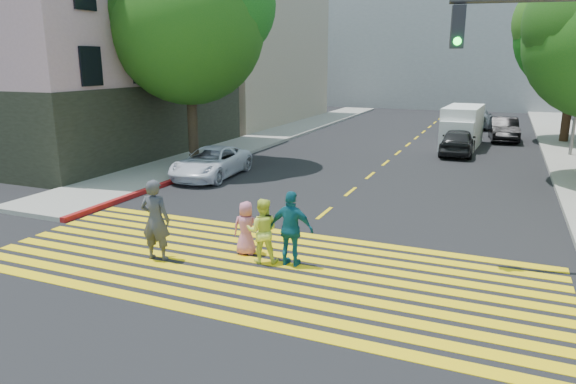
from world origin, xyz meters
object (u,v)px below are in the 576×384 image
Objects in this scene: pedestrian_woman at (262,231)px; pedestrian_extra at (292,229)px; silver_car at (477,118)px; dark_car_near at (458,142)px; pedestrian_man at (155,220)px; white_sedan at (211,162)px; white_van at (462,128)px; tree_left at (190,19)px; dark_car_parked at (504,129)px; pedestrian_child at (246,228)px.

pedestrian_extra is (0.72, 0.07, 0.12)m from pedestrian_woman.
pedestrian_extra is 0.37× the size of silver_car.
pedestrian_extra is 0.44× the size of dark_car_near.
pedestrian_extra is 17.14m from dark_car_near.
white_sedan is (-3.55, 8.44, -0.38)m from pedestrian_man.
white_van reaches higher than pedestrian_man.
white_sedan is (-6.71, 7.55, -0.28)m from pedestrian_extra.
tree_left is 2.36× the size of dark_car_near.
pedestrian_extra is 23.55m from dark_car_parked.
tree_left reaches higher than pedestrian_extra.
dark_car_parked is (2.12, 6.15, 0.02)m from dark_car_near.
dark_car_near is at bearing 34.88° from tree_left.
white_van is at bearing 43.55° from tree_left.
tree_left is at bearing 60.81° from silver_car.
dark_car_parked is at bearing 46.55° from tree_left.
pedestrian_child is at bearing 77.55° from dark_car_near.
white_van is (10.82, 10.29, -5.39)m from tree_left.
pedestrian_child is at bearing -47.27° from pedestrian_woman.
dark_car_parked reaches higher than white_sedan.
silver_car is at bearing 91.33° from white_van.
pedestrian_man is at bearing 14.25° from pedestrian_extra.
silver_car is at bearing -115.32° from pedestrian_woman.
dark_car_near is 12.17m from silver_car.
white_van reaches higher than white_sedan.
pedestrian_extra reaches higher than white_sedan.
pedestrian_man is 0.41× the size of silver_car.
dark_car_parked is at bearing 50.67° from white_sedan.
tree_left is 15.88m from white_van.
dark_car_parked is (7.54, 24.03, -0.28)m from pedestrian_man.
pedestrian_woman is at bearing 83.94° from silver_car.
pedestrian_man reaches higher than dark_car_parked.
dark_car_near is at bearing -115.12° from pedestrian_man.
white_van is (-2.18, -3.44, 0.36)m from dark_car_parked.
pedestrian_man is 2.59m from pedestrian_woman.
pedestrian_child is (1.84, 1.14, -0.32)m from pedestrian_man.
pedestrian_woman reaches higher than pedestrian_child.
tree_left is at bearing -62.78° from pedestrian_child.
pedestrian_man is 1.27× the size of pedestrian_woman.
dark_car_parked is at bearing -115.69° from pedestrian_man.
pedestrian_child is 0.75× the size of pedestrian_extra.
pedestrian_man is 0.45× the size of white_sedan.
pedestrian_child is 0.31× the size of dark_car_parked.
tree_left is 2.15× the size of white_sedan.
pedestrian_woman is 0.69m from pedestrian_child.
silver_car is (11.14, 19.75, -5.76)m from tree_left.
tree_left is 13.93m from pedestrian_extra.
white_sedan is at bearing 67.13° from silver_car.
tree_left reaches higher than white_sedan.
dark_car_parked is (5.69, 22.89, 0.03)m from pedestrian_child.
dark_car_parked is at bearing -121.39° from pedestrian_woman.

